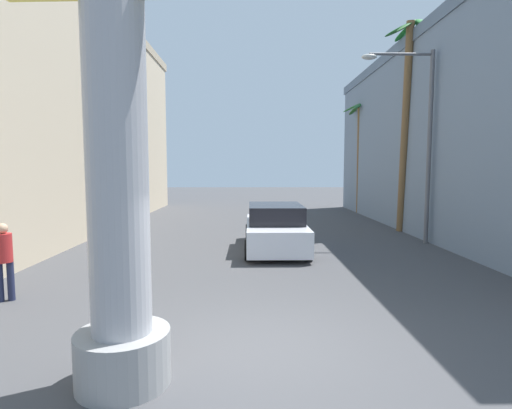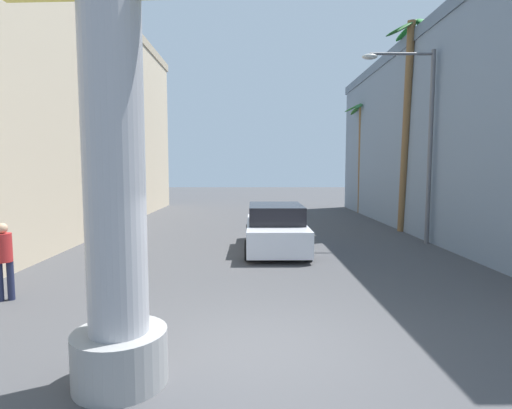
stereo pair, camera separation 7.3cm
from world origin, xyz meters
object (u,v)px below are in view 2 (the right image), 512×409
(street_lamp, at_px, (419,127))
(pedestrian_curb_left, at_px, (4,256))
(palm_tree_far_right, at_px, (362,149))
(car_lead, at_px, (276,228))
(palm_tree_mid_right, at_px, (410,100))
(neon_sign_pole, at_px, (109,0))

(street_lamp, xyz_separation_m, pedestrian_curb_left, (-11.34, -6.34, -3.32))
(street_lamp, xyz_separation_m, palm_tree_far_right, (0.77, 10.42, -0.29))
(palm_tree_far_right, bearing_deg, street_lamp, -94.25)
(car_lead, relative_size, pedestrian_curb_left, 2.83)
(pedestrian_curb_left, bearing_deg, palm_tree_far_right, 54.15)
(palm_tree_mid_right, distance_m, palm_tree_far_right, 8.01)
(street_lamp, bearing_deg, palm_tree_far_right, 85.75)
(palm_tree_mid_right, height_order, palm_tree_far_right, palm_tree_mid_right)
(palm_tree_far_right, relative_size, pedestrian_curb_left, 4.14)
(neon_sign_pole, height_order, palm_tree_mid_right, neon_sign_pole)
(pedestrian_curb_left, bearing_deg, street_lamp, 29.22)
(palm_tree_far_right, bearing_deg, palm_tree_mid_right, -91.14)
(neon_sign_pole, bearing_deg, street_lamp, 50.99)
(street_lamp, height_order, car_lead, street_lamp)
(street_lamp, distance_m, palm_tree_mid_right, 3.03)
(street_lamp, height_order, pedestrian_curb_left, street_lamp)
(street_lamp, distance_m, pedestrian_curb_left, 13.41)
(palm_tree_far_right, height_order, pedestrian_curb_left, palm_tree_far_right)
(street_lamp, relative_size, palm_tree_mid_right, 0.78)
(neon_sign_pole, relative_size, palm_tree_mid_right, 1.14)
(neon_sign_pole, distance_m, palm_tree_far_right, 21.84)
(street_lamp, bearing_deg, car_lead, -169.20)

